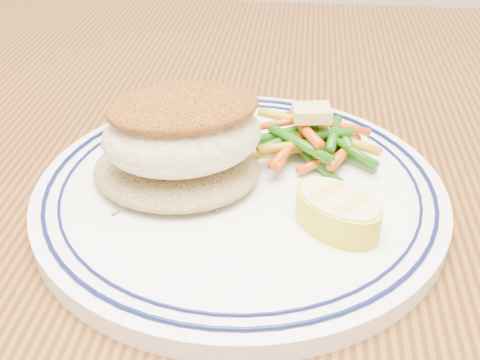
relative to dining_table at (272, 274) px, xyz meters
name	(u,v)px	position (x,y,z in m)	size (l,w,h in m)	color
dining_table	(272,274)	(0.00, 0.00, 0.00)	(1.50, 0.90, 0.75)	#49270E
plate	(240,192)	(-0.02, -0.03, 0.11)	(0.29, 0.29, 0.02)	white
rice_pilaf	(177,165)	(-0.07, -0.03, 0.12)	(0.12, 0.11, 0.02)	olive
fish_fillet	(183,128)	(-0.06, -0.03, 0.16)	(0.13, 0.11, 0.06)	beige
vegetable_pile	(313,141)	(0.03, 0.02, 0.13)	(0.11, 0.08, 0.03)	#1A580B
butter_pat	(312,113)	(0.02, 0.02, 0.15)	(0.03, 0.02, 0.01)	#D9C46A
lemon_wedge	(337,210)	(0.04, -0.07, 0.13)	(0.08, 0.08, 0.02)	yellow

